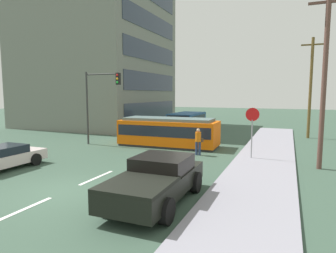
% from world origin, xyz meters
% --- Properties ---
extents(ground_plane, '(120.00, 120.00, 0.00)m').
position_xyz_m(ground_plane, '(0.00, 10.00, 0.00)').
color(ground_plane, '#385041').
extents(sidewalk_curb_right, '(3.20, 36.00, 0.14)m').
position_xyz_m(sidewalk_curb_right, '(6.80, 6.00, 0.07)').
color(sidewalk_curb_right, gray).
rests_on(sidewalk_curb_right, ground).
extents(lane_stripe_0, '(0.16, 2.40, 0.01)m').
position_xyz_m(lane_stripe_0, '(0.00, -2.00, 0.01)').
color(lane_stripe_0, silver).
rests_on(lane_stripe_0, ground).
extents(lane_stripe_1, '(0.16, 2.40, 0.01)m').
position_xyz_m(lane_stripe_1, '(0.00, 2.00, 0.01)').
color(lane_stripe_1, silver).
rests_on(lane_stripe_1, ground).
extents(lane_stripe_2, '(0.16, 2.40, 0.01)m').
position_xyz_m(lane_stripe_2, '(0.00, 6.00, 0.01)').
color(lane_stripe_2, silver).
rests_on(lane_stripe_2, ground).
extents(lane_stripe_3, '(0.16, 2.40, 0.01)m').
position_xyz_m(lane_stripe_3, '(0.00, 16.68, 0.01)').
color(lane_stripe_3, silver).
rests_on(lane_stripe_3, ground).
extents(lane_stripe_4, '(0.16, 2.40, 0.01)m').
position_xyz_m(lane_stripe_4, '(0.00, 22.68, 0.01)').
color(lane_stripe_4, silver).
rests_on(lane_stripe_4, ground).
extents(corner_building, '(14.53, 14.28, 16.00)m').
position_xyz_m(corner_building, '(-13.51, 20.77, 8.00)').
color(corner_building, slate).
rests_on(corner_building, ground).
extents(streetcar_tram, '(7.22, 2.74, 2.07)m').
position_xyz_m(streetcar_tram, '(-0.08, 10.68, 1.07)').
color(streetcar_tram, '#ED5F09').
rests_on(streetcar_tram, ground).
extents(city_bus, '(2.60, 5.19, 1.85)m').
position_xyz_m(city_bus, '(-1.65, 19.42, 1.06)').
color(city_bus, '#255284').
rests_on(city_bus, ground).
extents(pedestrian_crossing, '(0.51, 0.36, 1.67)m').
position_xyz_m(pedestrian_crossing, '(2.84, 8.49, 0.94)').
color(pedestrian_crossing, navy).
rests_on(pedestrian_crossing, ground).
extents(pickup_truck_parked, '(2.33, 5.02, 1.55)m').
position_xyz_m(pickup_truck_parked, '(3.76, 0.40, 0.80)').
color(pickup_truck_parked, black).
rests_on(pickup_truck_parked, ground).
extents(parked_sedan_near, '(2.02, 4.17, 1.19)m').
position_xyz_m(parked_sedan_near, '(-5.32, 1.37, 0.62)').
color(parked_sedan_near, silver).
rests_on(parked_sedan_near, ground).
extents(stop_sign, '(0.76, 0.07, 2.88)m').
position_xyz_m(stop_sign, '(6.06, 8.35, 2.19)').
color(stop_sign, gray).
rests_on(stop_sign, sidewalk_curb_right).
extents(traffic_light_mast, '(2.97, 0.33, 5.41)m').
position_xyz_m(traffic_light_mast, '(-4.90, 9.10, 3.78)').
color(traffic_light_mast, '#333333').
rests_on(traffic_light_mast, ground).
extents(utility_pole_near, '(1.80, 0.24, 8.78)m').
position_xyz_m(utility_pole_near, '(9.50, 7.68, 4.58)').
color(utility_pole_near, brown).
rests_on(utility_pole_near, ground).
extents(utility_pole_mid, '(1.80, 0.24, 8.48)m').
position_xyz_m(utility_pole_mid, '(9.57, 18.90, 4.43)').
color(utility_pole_mid, brown).
rests_on(utility_pole_mid, ground).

